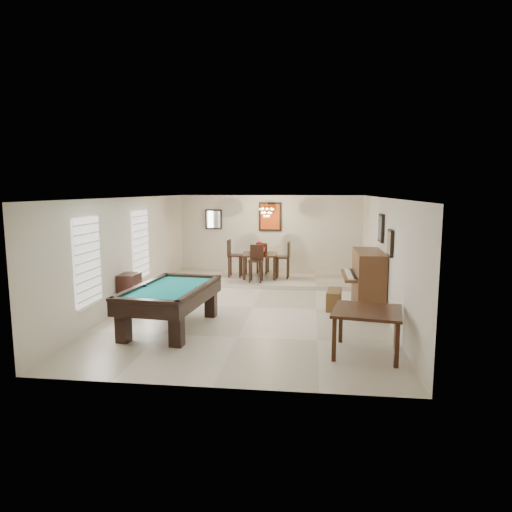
% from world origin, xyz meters
% --- Properties ---
extents(ground_plane, '(6.00, 9.00, 0.02)m').
position_xyz_m(ground_plane, '(0.00, 0.00, -0.01)').
color(ground_plane, beige).
extents(wall_back, '(6.00, 0.04, 2.60)m').
position_xyz_m(wall_back, '(0.00, 4.50, 1.30)').
color(wall_back, silver).
rests_on(wall_back, ground_plane).
extents(wall_front, '(6.00, 0.04, 2.60)m').
position_xyz_m(wall_front, '(0.00, -4.50, 1.30)').
color(wall_front, silver).
rests_on(wall_front, ground_plane).
extents(wall_left, '(0.04, 9.00, 2.60)m').
position_xyz_m(wall_left, '(-3.00, 0.00, 1.30)').
color(wall_left, silver).
rests_on(wall_left, ground_plane).
extents(wall_right, '(0.04, 9.00, 2.60)m').
position_xyz_m(wall_right, '(3.00, 0.00, 1.30)').
color(wall_right, silver).
rests_on(wall_right, ground_plane).
extents(ceiling, '(6.00, 9.00, 0.04)m').
position_xyz_m(ceiling, '(0.00, 0.00, 2.60)').
color(ceiling, white).
rests_on(ceiling, wall_back).
extents(dining_step, '(6.00, 2.50, 0.12)m').
position_xyz_m(dining_step, '(0.00, 3.25, 0.06)').
color(dining_step, beige).
rests_on(dining_step, ground_plane).
extents(window_left_front, '(0.06, 1.00, 1.70)m').
position_xyz_m(window_left_front, '(-2.97, -2.20, 1.40)').
color(window_left_front, white).
rests_on(window_left_front, wall_left).
extents(window_left_rear, '(0.06, 1.00, 1.70)m').
position_xyz_m(window_left_rear, '(-2.97, 0.60, 1.40)').
color(window_left_rear, white).
rests_on(window_left_rear, wall_left).
extents(pool_table, '(1.58, 2.62, 0.83)m').
position_xyz_m(pool_table, '(-1.43, -1.84, 0.42)').
color(pool_table, black).
rests_on(pool_table, ground_plane).
extents(square_table, '(1.30, 1.30, 0.78)m').
position_xyz_m(square_table, '(2.32, -2.87, 0.39)').
color(square_table, black).
rests_on(square_table, ground_plane).
extents(upright_piano, '(0.93, 1.66, 1.39)m').
position_xyz_m(upright_piano, '(2.51, 0.07, 0.69)').
color(upright_piano, brown).
rests_on(upright_piano, ground_plane).
extents(piano_bench, '(0.40, 0.84, 0.45)m').
position_xyz_m(piano_bench, '(1.91, 0.10, 0.22)').
color(piano_bench, brown).
rests_on(piano_bench, ground_plane).
extents(apothecary_chest, '(0.39, 0.58, 0.87)m').
position_xyz_m(apothecary_chest, '(-2.78, -0.66, 0.44)').
color(apothecary_chest, black).
rests_on(apothecary_chest, ground_plane).
extents(dining_table, '(1.11, 1.11, 0.85)m').
position_xyz_m(dining_table, '(-0.20, 3.15, 0.55)').
color(dining_table, black).
rests_on(dining_table, dining_step).
extents(flower_vase, '(0.16, 0.16, 0.27)m').
position_xyz_m(flower_vase, '(-0.20, 3.15, 1.11)').
color(flower_vase, '#AC0E14').
rests_on(flower_vase, dining_table).
extents(dining_chair_south, '(0.41, 0.41, 1.07)m').
position_xyz_m(dining_chair_south, '(-0.23, 2.44, 0.65)').
color(dining_chair_south, black).
rests_on(dining_chair_south, dining_step).
extents(dining_chair_north, '(0.40, 0.40, 0.98)m').
position_xyz_m(dining_chair_north, '(-0.19, 3.94, 0.61)').
color(dining_chair_north, black).
rests_on(dining_chair_north, dining_step).
extents(dining_chair_west, '(0.43, 0.43, 1.14)m').
position_xyz_m(dining_chair_west, '(-0.96, 3.15, 0.69)').
color(dining_chair_west, black).
rests_on(dining_chair_west, dining_step).
extents(dining_chair_east, '(0.43, 0.43, 1.11)m').
position_xyz_m(dining_chair_east, '(0.51, 3.10, 0.67)').
color(dining_chair_east, black).
rests_on(dining_chair_east, dining_step).
extents(chandelier, '(0.44, 0.44, 0.60)m').
position_xyz_m(chandelier, '(0.00, 3.20, 2.20)').
color(chandelier, '#FFE5B2').
rests_on(chandelier, ceiling).
extents(back_painting, '(0.75, 0.06, 0.95)m').
position_xyz_m(back_painting, '(0.00, 4.46, 1.90)').
color(back_painting, '#D84C14').
rests_on(back_painting, wall_back).
extents(back_mirror, '(0.55, 0.06, 0.65)m').
position_xyz_m(back_mirror, '(-1.90, 4.46, 1.80)').
color(back_mirror, white).
rests_on(back_mirror, wall_back).
extents(right_picture_upper, '(0.06, 0.55, 0.65)m').
position_xyz_m(right_picture_upper, '(2.96, 0.30, 1.90)').
color(right_picture_upper, slate).
rests_on(right_picture_upper, wall_right).
extents(right_picture_lower, '(0.06, 0.45, 0.55)m').
position_xyz_m(right_picture_lower, '(2.96, -1.00, 1.70)').
color(right_picture_lower, gray).
rests_on(right_picture_lower, wall_right).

